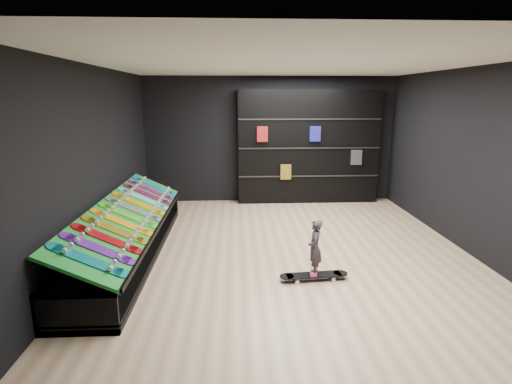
{
  "coord_description": "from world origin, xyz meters",
  "views": [
    {
      "loc": [
        -0.82,
        -6.16,
        2.53
      ],
      "look_at": [
        -0.5,
        0.2,
        1.0
      ],
      "focal_mm": 28.0,
      "sensor_mm": 36.0,
      "label": 1
    }
  ],
  "objects_px": {
    "floor_skateboard": "(314,277)",
    "back_shelving": "(308,147)",
    "display_rack": "(130,242)",
    "child": "(314,258)"
  },
  "relations": [
    {
      "from": "floor_skateboard",
      "to": "back_shelving",
      "type": "bearing_deg",
      "value": 76.54
    },
    {
      "from": "display_rack",
      "to": "back_shelving",
      "type": "relative_size",
      "value": 1.34
    },
    {
      "from": "display_rack",
      "to": "back_shelving",
      "type": "bearing_deg",
      "value": 43.81
    },
    {
      "from": "display_rack",
      "to": "floor_skateboard",
      "type": "distance_m",
      "value": 2.99
    },
    {
      "from": "display_rack",
      "to": "floor_skateboard",
      "type": "bearing_deg",
      "value": -19.84
    },
    {
      "from": "display_rack",
      "to": "child",
      "type": "height_order",
      "value": "child"
    },
    {
      "from": "display_rack",
      "to": "back_shelving",
      "type": "xyz_separation_m",
      "value": [
        3.46,
        3.32,
        1.09
      ]
    },
    {
      "from": "floor_skateboard",
      "to": "display_rack",
      "type": "bearing_deg",
      "value": 155.29
    },
    {
      "from": "display_rack",
      "to": "child",
      "type": "xyz_separation_m",
      "value": [
        2.81,
        -1.01,
        0.08
      ]
    },
    {
      "from": "display_rack",
      "to": "child",
      "type": "distance_m",
      "value": 2.98
    }
  ]
}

